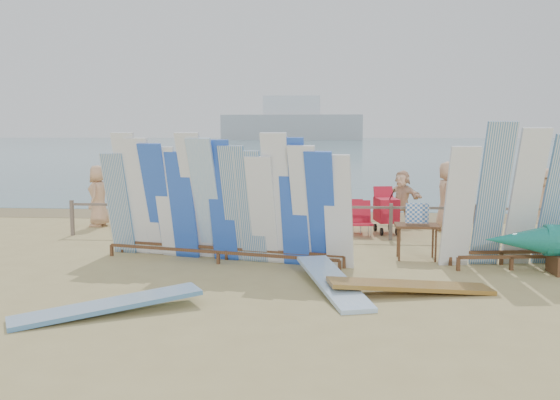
# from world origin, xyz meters

# --- Properties ---
(ground) EXTENTS (160.00, 160.00, 0.00)m
(ground) POSITION_xyz_m (0.00, 0.00, 0.00)
(ground) COLOR tan
(ground) RESTS_ON ground
(ocean) EXTENTS (320.00, 240.00, 0.02)m
(ocean) POSITION_xyz_m (0.00, 128.00, 0.00)
(ocean) COLOR #46707D
(ocean) RESTS_ON ground
(wet_sand_strip) EXTENTS (40.00, 2.60, 0.01)m
(wet_sand_strip) POSITION_xyz_m (0.00, 7.20, 0.00)
(wet_sand_strip) COLOR olive
(wet_sand_strip) RESTS_ON ground
(distant_ship) EXTENTS (45.00, 8.00, 14.00)m
(distant_ship) POSITION_xyz_m (-12.00, 180.00, 5.31)
(distant_ship) COLOR #999EA3
(distant_ship) RESTS_ON ocean
(fence) EXTENTS (12.08, 0.08, 0.90)m
(fence) POSITION_xyz_m (0.00, 3.00, 0.63)
(fence) COLOR #726256
(fence) RESTS_ON ground
(main_surfboard_rack) EXTENTS (5.30, 1.77, 2.62)m
(main_surfboard_rack) POSITION_xyz_m (-1.65, 0.28, 1.18)
(main_surfboard_rack) COLOR brown
(main_surfboard_rack) RESTS_ON ground
(side_surfboard_rack) EXTENTS (2.57, 1.05, 2.82)m
(side_surfboard_rack) POSITION_xyz_m (3.97, 0.24, 1.28)
(side_surfboard_rack) COLOR brown
(side_surfboard_rack) RESTS_ON ground
(vendor_table) EXTENTS (0.90, 0.65, 1.17)m
(vendor_table) POSITION_xyz_m (2.31, 0.86, 0.39)
(vendor_table) COLOR brown
(vendor_table) RESTS_ON ground
(flat_board_e) EXTENTS (2.60, 1.88, 0.25)m
(flat_board_e) POSITION_xyz_m (-2.66, -3.28, 0.00)
(flat_board_e) COLOR silver
(flat_board_e) RESTS_ON ground
(flat_board_c) EXTENTS (2.76, 1.08, 0.26)m
(flat_board_c) POSITION_xyz_m (1.84, -1.83, 0.00)
(flat_board_c) COLOR olive
(flat_board_c) RESTS_ON ground
(flat_board_a) EXTENTS (1.32, 2.74, 0.30)m
(flat_board_a) POSITION_xyz_m (0.58, -1.71, 0.00)
(flat_board_a) COLOR #8FBAE5
(flat_board_a) RESTS_ON ground
(beach_chair_left) EXTENTS (0.61, 0.63, 0.89)m
(beach_chair_left) POSITION_xyz_m (1.30, 3.52, 0.26)
(beach_chair_left) COLOR red
(beach_chair_left) RESTS_ON ground
(beach_chair_right) EXTENTS (0.55, 0.57, 0.86)m
(beach_chair_right) POSITION_xyz_m (1.11, 4.03, 0.25)
(beach_chair_right) COLOR red
(beach_chair_right) RESTS_ON ground
(stroller) EXTENTS (0.74, 0.96, 1.19)m
(stroller) POSITION_xyz_m (1.98, 4.01, 0.48)
(stroller) COLOR red
(stroller) RESTS_ON ground
(beachgoer_2) EXTENTS (0.88, 0.47, 1.75)m
(beachgoer_2) POSITION_xyz_m (-2.37, 3.60, 0.88)
(beachgoer_2) COLOR beige
(beachgoer_2) RESTS_ON ground
(beachgoer_0) EXTENTS (0.41, 0.84, 1.70)m
(beachgoer_0) POSITION_xyz_m (-5.90, 4.51, 0.85)
(beachgoer_0) COLOR tan
(beachgoer_0) RESTS_ON ground
(beachgoer_9) EXTENTS (1.10, 0.56, 1.64)m
(beachgoer_9) POSITION_xyz_m (6.33, 5.11, 0.82)
(beachgoer_9) COLOR tan
(beachgoer_9) RESTS_ON ground
(beachgoer_1) EXTENTS (0.73, 0.46, 1.89)m
(beachgoer_1) POSITION_xyz_m (-3.26, 5.80, 0.95)
(beachgoer_1) COLOR #8C6042
(beachgoer_1) RESTS_ON ground
(beachgoer_3) EXTENTS (1.17, 1.11, 1.76)m
(beachgoer_3) POSITION_xyz_m (0.39, 6.24, 0.88)
(beachgoer_3) COLOR tan
(beachgoer_3) RESTS_ON ground
(beachgoer_5) EXTENTS (1.40, 1.26, 1.54)m
(beachgoer_5) POSITION_xyz_m (2.57, 5.62, 0.77)
(beachgoer_5) COLOR beige
(beachgoer_5) RESTS_ON ground
(beachgoer_6) EXTENTS (0.68, 0.99, 1.84)m
(beachgoer_6) POSITION_xyz_m (3.64, 4.61, 0.92)
(beachgoer_6) COLOR tan
(beachgoer_6) RESTS_ON ground
(beachgoer_4) EXTENTS (0.60, 0.99, 1.58)m
(beachgoer_4) POSITION_xyz_m (0.51, 4.79, 0.79)
(beachgoer_4) COLOR #8C6042
(beachgoer_4) RESTS_ON ground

